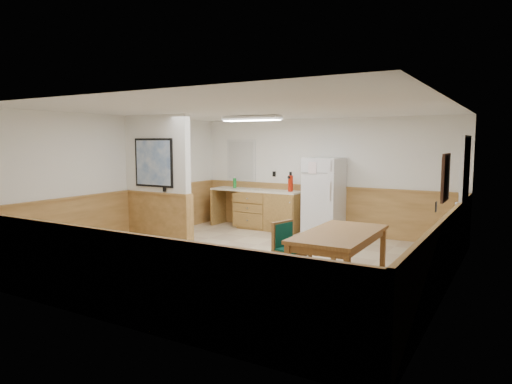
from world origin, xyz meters
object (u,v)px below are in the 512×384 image
Objects in this scene: dining_table at (340,239)px; dining_chair at (287,246)px; fire_extinguisher at (290,183)px; soap_bottle at (235,183)px; refrigerator at (324,197)px; dining_bench at (425,274)px.

dining_table is 2.13× the size of dining_chair.
dining_table is 4.16× the size of fire_extinguisher.
soap_bottle is at bearing 139.72° from dining_table.
refrigerator is 1.96× the size of dining_chair.
refrigerator is 3.29m from dining_chair.
dining_chair is 1.95× the size of fire_extinguisher.
soap_bottle is at bearing 145.62° from dining_bench.
soap_bottle is (-4.91, 3.17, 0.68)m from dining_bench.
dining_chair is at bearing -84.04° from fire_extinguisher.
dining_table is at bearing 24.18° from dining_chair.
fire_extinguisher is (-0.81, 0.04, 0.26)m from refrigerator.
refrigerator is 3.40m from dining_table.
dining_table is at bearing -73.19° from fire_extinguisher.
soap_bottle is (-3.02, 3.26, 0.52)m from dining_chair.
dining_chair reaches higher than dining_table.
fire_extinguisher is at bearing 135.89° from dining_bench.
refrigerator is 1.13× the size of dining_bench.
fire_extinguisher is (-2.28, 3.10, 0.43)m from dining_table.
dining_chair is 3.63m from fire_extinguisher.
dining_chair is 3.61× the size of soap_bottle.
soap_bottle reaches higher than dining_bench.
dining_table reaches higher than dining_bench.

